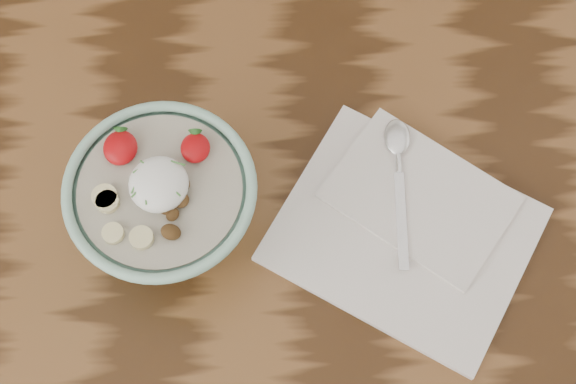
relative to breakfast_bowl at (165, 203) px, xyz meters
The scene contains 4 objects.
table 23.49cm from the breakfast_bowl, ahead, with size 160.00×90.00×75.00cm.
breakfast_bowl is the anchor object (origin of this frame).
napkin 25.48cm from the breakfast_bowl, ahead, with size 32.15×30.47×1.55cm.
spoon 25.43cm from the breakfast_bowl, 14.44° to the left, with size 2.98×17.09×0.89cm.
Camera 1 is at (-6.00, -27.30, 155.76)cm, focal length 50.00 mm.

